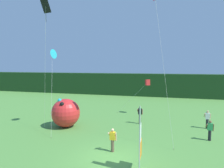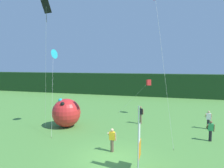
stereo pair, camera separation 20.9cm
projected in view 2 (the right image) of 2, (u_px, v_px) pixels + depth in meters
The scene contains 11 objects.
ground_plane at pixel (109, 158), 12.42m from camera, with size 120.00×120.00×0.00m, color #518E3D.
distant_treeline at pixel (149, 85), 37.13m from camera, with size 80.00×2.40×4.14m, color #193819.
banner_flag at pixel (139, 140), 10.63m from camera, with size 0.06×1.03×3.66m.
person_near_banner at pixel (141, 114), 19.53m from camera, with size 0.55×0.48×1.73m.
person_mid_field at pixel (211, 130), 15.09m from camera, with size 0.55×0.48×1.57m.
person_far_left at pixel (208, 119), 17.95m from camera, with size 0.55×0.48×1.66m.
person_far_right at pixel (112, 139), 13.23m from camera, with size 0.55×0.48×1.57m.
inflatable_balloon at pixel (66, 113), 18.60m from camera, with size 2.63×2.63×2.71m.
kite_red_box_0 at pixel (149, 83), 22.79m from camera, with size 3.85×0.64×4.11m.
kite_cyan_delta_1 at pixel (53, 54), 18.33m from camera, with size 1.75×3.37×7.17m.
kite_black_diamond_2 at pixel (46, 13), 15.63m from camera, with size 1.94×1.90×10.74m.
Camera 2 is at (3.39, -11.45, 5.73)m, focal length 32.15 mm.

